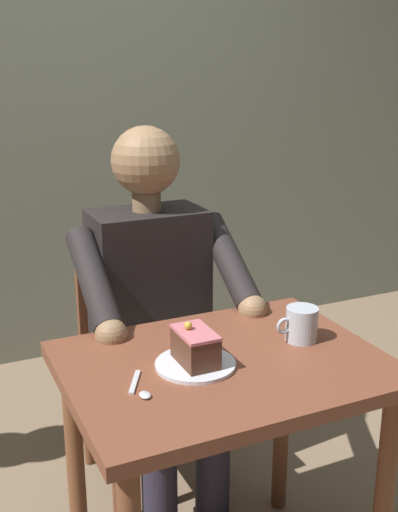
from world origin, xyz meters
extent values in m
cube|color=gray|center=(0.00, -1.78, 1.50)|extent=(6.40, 0.12, 3.00)
cube|color=brown|center=(0.00, 0.00, 0.71)|extent=(0.80, 0.61, 0.04)
cylinder|color=brown|center=(-0.34, 0.24, 0.35)|extent=(0.05, 0.05, 0.71)
cylinder|color=brown|center=(-0.34, -0.24, 0.35)|extent=(0.05, 0.05, 0.71)
cylinder|color=brown|center=(0.34, -0.24, 0.35)|extent=(0.05, 0.05, 0.71)
cube|color=brown|center=(0.00, -0.56, 0.43)|extent=(0.42, 0.42, 0.04)
cube|color=brown|center=(0.00, -0.75, 0.68)|extent=(0.38, 0.04, 0.45)
cylinder|color=brown|center=(-0.18, -0.38, 0.22)|extent=(0.04, 0.04, 0.43)
cylinder|color=brown|center=(0.18, -0.38, 0.22)|extent=(0.04, 0.04, 0.43)
cylinder|color=brown|center=(-0.18, -0.74, 0.22)|extent=(0.04, 0.04, 0.43)
cylinder|color=brown|center=(0.18, -0.74, 0.22)|extent=(0.04, 0.04, 0.43)
cube|color=black|center=(0.00, -0.54, 0.72)|extent=(0.36, 0.22, 0.55)
sphere|color=#97714F|center=(0.00, -0.54, 1.15)|extent=(0.21, 0.21, 0.21)
cylinder|color=#97714F|center=(0.00, -0.54, 1.03)|extent=(0.09, 0.09, 0.06)
cylinder|color=black|center=(-0.22, -0.40, 0.84)|extent=(0.08, 0.33, 0.26)
sphere|color=#97714F|center=(-0.22, -0.24, 0.74)|extent=(0.09, 0.09, 0.09)
cylinder|color=black|center=(0.22, -0.40, 0.84)|extent=(0.08, 0.33, 0.26)
sphere|color=#97714F|center=(0.22, -0.24, 0.74)|extent=(0.09, 0.09, 0.09)
cylinder|color=#2E2A3B|center=(-0.09, -0.42, 0.43)|extent=(0.13, 0.38, 0.14)
cylinder|color=#2E2A3B|center=(0.09, -0.42, 0.43)|extent=(0.13, 0.38, 0.14)
cylinder|color=#2E2A3B|center=(-0.09, -0.24, 0.21)|extent=(0.11, 0.11, 0.41)
cylinder|color=#2E2A3B|center=(0.09, -0.24, 0.21)|extent=(0.11, 0.11, 0.41)
cylinder|color=white|center=(0.08, 0.00, 0.73)|extent=(0.20, 0.20, 0.01)
cube|color=#553121|center=(0.08, 0.00, 0.77)|extent=(0.08, 0.13, 0.08)
cube|color=#D56E78|center=(0.08, 0.00, 0.81)|extent=(0.08, 0.13, 0.01)
sphere|color=gold|center=(0.09, -0.02, 0.83)|extent=(0.02, 0.02, 0.02)
cylinder|color=silver|center=(-0.24, -0.02, 0.77)|extent=(0.09, 0.09, 0.09)
torus|color=silver|center=(-0.19, -0.02, 0.78)|extent=(0.05, 0.01, 0.05)
cylinder|color=black|center=(-0.24, -0.02, 0.81)|extent=(0.08, 0.08, 0.01)
cube|color=silver|center=(0.24, 0.02, 0.73)|extent=(0.06, 0.10, 0.01)
ellipsoid|color=silver|center=(0.24, 0.09, 0.73)|extent=(0.03, 0.04, 0.01)
camera|label=1|loc=(0.66, 1.28, 1.44)|focal=44.12mm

